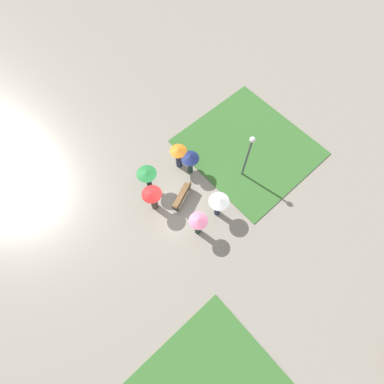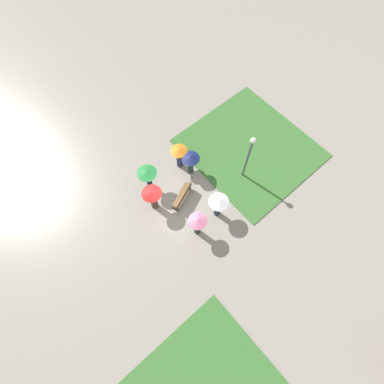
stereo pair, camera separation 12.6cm
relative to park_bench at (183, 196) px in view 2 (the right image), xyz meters
The scene contains 10 objects.
ground_plane 0.69m from the park_bench, ahead, with size 90.00×90.00×0.00m, color gray.
lawn_patch_near 5.60m from the park_bench, behind, with size 7.17×7.70×0.06m.
park_bench is the anchor object (origin of this frame).
lamp_post 4.49m from the park_bench, 163.19° to the left, with size 0.32×0.32×3.82m.
crowd_person_navy 2.14m from the park_bench, 144.55° to the right, with size 1.07×1.07×1.81m.
crowd_person_green 2.35m from the park_bench, 63.16° to the right, with size 1.14×1.14×1.90m.
crowd_person_red 1.90m from the park_bench, 25.03° to the right, with size 1.11×1.11×1.95m.
crowd_person_orange 2.48m from the park_bench, 125.46° to the right, with size 1.01×1.01×1.83m.
crowd_person_white 2.40m from the park_bench, 114.33° to the left, with size 1.12×1.12×1.96m.
crowd_person_pink 2.36m from the park_bench, 71.79° to the left, with size 1.01×1.01×1.96m.
Camera 2 is at (3.81, 5.92, 16.29)m, focal length 28.00 mm.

